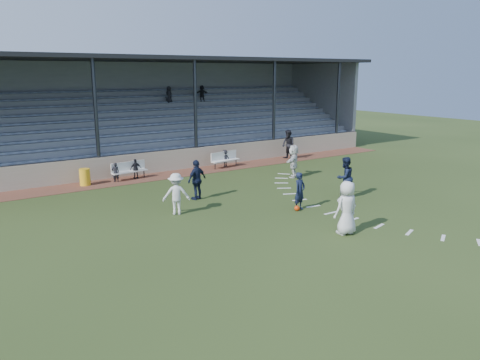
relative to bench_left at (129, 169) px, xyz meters
name	(u,v)px	position (x,y,z in m)	size (l,w,h in m)	color
ground	(277,225)	(1.72, -10.67, -0.58)	(90.00, 90.00, 0.00)	#2A3B18
cinder_track	(160,176)	(1.72, -0.17, -0.57)	(34.00, 2.00, 0.02)	brown
retaining_wall	(152,163)	(1.72, 0.88, 0.02)	(34.00, 0.18, 1.20)	tan
bench_left	(129,169)	(0.00, 0.00, 0.00)	(2.03, 0.68, 0.95)	silver
bench_right	(225,158)	(6.05, -0.15, 0.00)	(2.04, 0.74, 0.95)	silver
trash_bin	(85,177)	(-2.39, -0.07, -0.13)	(0.54, 0.54, 0.86)	yellow
football	(297,208)	(3.62, -9.64, -0.47)	(0.23, 0.23, 0.23)	#C1370B
player_white_lead	(347,208)	(3.18, -12.79, 0.39)	(0.95, 0.62, 1.95)	silver
player_navy_lead	(300,191)	(3.83, -9.54, 0.22)	(0.59, 0.38, 1.61)	#121932
player_navy_mid	(345,178)	(6.82, -9.26, 0.37)	(0.93, 0.73, 1.92)	#121932
player_white_wing	(176,194)	(-0.77, -7.20, 0.27)	(1.11, 0.64, 1.71)	silver
player_navy_wing	(197,180)	(1.06, -5.65, 0.33)	(1.08, 0.45, 1.84)	#121932
player_white_back	(293,161)	(7.75, -4.56, 0.32)	(1.67, 0.53, 1.80)	silver
official	(288,145)	(10.97, -0.29, 0.41)	(0.95, 0.74, 1.95)	black
sub_left_near	(116,172)	(-0.84, -0.25, -0.05)	(0.38, 0.25, 1.04)	black
sub_left_far	(136,169)	(0.35, -0.11, -0.02)	(0.64, 0.27, 1.09)	black
sub_right	(225,158)	(6.17, 0.01, -0.05)	(0.67, 0.38, 1.03)	black
grandstand	(121,127)	(1.72, 5.59, 1.62)	(34.60, 9.00, 6.61)	gray
penalty_arc	(352,208)	(5.84, -10.67, -0.58)	(3.89, 14.63, 0.01)	silver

